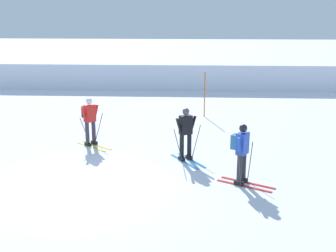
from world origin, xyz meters
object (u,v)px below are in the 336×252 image
object	(u,v)px
skier_red	(90,119)
trail_marker_pole	(205,95)
skier_black	(186,133)
skier_blue	(241,151)

from	to	relation	value
skier_red	trail_marker_pole	xyz separation A→B (m)	(4.16, 4.50, 0.06)
trail_marker_pole	skier_black	bearing A→B (deg)	-97.21
skier_black	skier_red	xyz separation A→B (m)	(-3.41, 1.44, 0.04)
trail_marker_pole	skier_red	bearing A→B (deg)	-132.77
skier_black	trail_marker_pole	distance (m)	5.99
skier_black	skier_red	distance (m)	3.70
skier_blue	skier_red	world-z (taller)	same
skier_red	skier_blue	bearing A→B (deg)	-33.96
skier_black	trail_marker_pole	world-z (taller)	trail_marker_pole
skier_blue	skier_red	distance (m)	5.97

